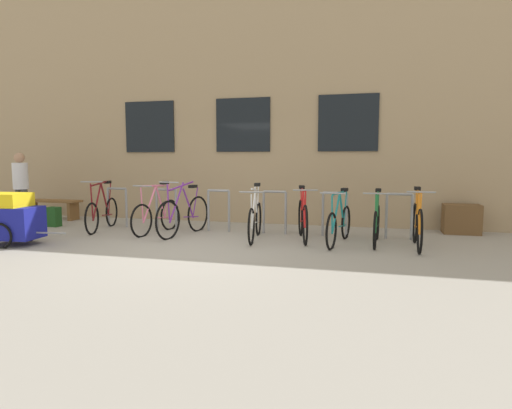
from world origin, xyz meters
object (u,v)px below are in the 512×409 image
object	(u,v)px
person_by_bench	(21,184)
bicycle_teal	(339,223)
bicycle_red	(303,219)
bicycle_maroon	(102,212)
bicycle_pink	(156,215)
backpack	(54,217)
planter_box	(461,219)
bicycle_white	(255,220)
wooden_bench	(52,205)
bicycle_purple	(184,215)
bike_trailer	(12,218)
bicycle_green	(377,223)
bicycle_orange	(417,224)

from	to	relation	value
person_by_bench	bicycle_teal	bearing A→B (deg)	-1.26
bicycle_red	bicycle_teal	world-z (taller)	bicycle_red
bicycle_maroon	person_by_bench	bearing A→B (deg)	-177.61
bicycle_maroon	bicycle_pink	size ratio (longest dim) A/B	1.06
bicycle_teal	backpack	world-z (taller)	bicycle_teal
backpack	planter_box	distance (m)	8.78
person_by_bench	bicycle_maroon	bearing A→B (deg)	2.39
bicycle_white	wooden_bench	bearing A→B (deg)	166.82
bicycle_white	wooden_bench	distance (m)	5.79
bicycle_teal	person_by_bench	world-z (taller)	person_by_bench
bicycle_purple	bicycle_white	size ratio (longest dim) A/B	1.07
bicycle_pink	bicycle_white	size ratio (longest dim) A/B	0.98
bicycle_red	bicycle_purple	size ratio (longest dim) A/B	0.93
bicycle_maroon	wooden_bench	bearing A→B (deg)	153.55
backpack	planter_box	world-z (taller)	planter_box
bicycle_pink	wooden_bench	bearing A→B (deg)	161.76
bicycle_maroon	bicycle_teal	xyz separation A→B (m)	(5.01, -0.24, -0.01)
bicycle_pink	bike_trailer	bearing A→B (deg)	-137.48
wooden_bench	planter_box	size ratio (longest dim) A/B	2.22
bicycle_red	bicycle_green	size ratio (longest dim) A/B	1.01
bicycle_teal	wooden_bench	distance (m)	7.32
bike_trailer	backpack	size ratio (longest dim) A/B	3.35
bicycle_pink	bicycle_white	distance (m)	2.14
bicycle_maroon	bicycle_orange	bearing A→B (deg)	-2.14
person_by_bench	bicycle_pink	bearing A→B (deg)	0.35
bicycle_orange	planter_box	size ratio (longest dim) A/B	2.44
bicycle_maroon	planter_box	size ratio (longest dim) A/B	2.45
bicycle_white	planter_box	distance (m)	4.23
backpack	bicycle_orange	bearing A→B (deg)	1.26
bicycle_green	bicycle_maroon	world-z (taller)	bicycle_maroon
bicycle_white	person_by_bench	world-z (taller)	person_by_bench
bicycle_teal	bicycle_white	xyz separation A→B (m)	(-1.56, 0.01, 0.01)
bicycle_maroon	bicycle_pink	distance (m)	1.31
bicycle_purple	bicycle_pink	bearing A→B (deg)	174.45
bicycle_orange	bicycle_green	bearing A→B (deg)	165.69
bicycle_purple	bicycle_white	world-z (taller)	bicycle_purple
bicycle_pink	wooden_bench	distance (m)	3.69
bicycle_orange	bicycle_pink	world-z (taller)	bicycle_pink
bicycle_green	backpack	bearing A→B (deg)	178.50
bicycle_purple	backpack	bearing A→B (deg)	175.78
bike_trailer	planter_box	xyz separation A→B (m)	(7.94, 3.21, -0.18)
bicycle_purple	bicycle_red	bearing A→B (deg)	2.38
bicycle_purple	wooden_bench	world-z (taller)	bicycle_purple
bicycle_teal	planter_box	xyz separation A→B (m)	(2.34, 1.64, -0.07)
bicycle_green	bicycle_maroon	xyz separation A→B (m)	(-5.66, 0.07, 0.01)
wooden_bench	planter_box	distance (m)	9.55
wooden_bench	bicycle_white	bearing A→B (deg)	-13.18
bicycle_white	bicycle_orange	bearing A→B (deg)	-0.16
bicycle_purple	bicycle_maroon	distance (m)	1.95
bicycle_purple	wooden_bench	size ratio (longest dim) A/B	1.14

